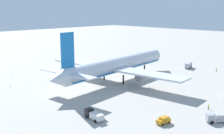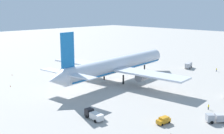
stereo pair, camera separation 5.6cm
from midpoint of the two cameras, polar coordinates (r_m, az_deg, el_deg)
The scene contains 10 objects.
ground_plane at distance 125.32m, azimuth 1.18°, elevation -2.78°, with size 600.00×600.00×0.00m, color #ADA8A0.
airliner at distance 122.77m, azimuth 0.81°, elevation 0.34°, with size 74.84×68.38×23.46m.
service_truck_1 at distance 156.39m, azimuth 15.28°, elevation 0.37°, with size 7.33×4.30×2.97m.
service_truck_3 at distance 85.74m, azimuth 20.81°, elevation -9.61°, with size 6.35×5.95×2.50m.
service_truck_4 at distance 82.52m, azimuth -3.76°, elevation -9.71°, with size 2.99×6.97×2.62m.
service_van at distance 80.89m, azimuth 10.45°, elevation -10.61°, with size 4.45×2.50×1.97m.
ground_worker_0 at distance 95.23m, azimuth 19.05°, elevation -7.69°, with size 0.54×0.54×1.73m.
ground_worker_1 at distance 152.55m, azimuth 20.50°, elevation -0.54°, with size 0.45×0.45×1.78m.
traffic_cone_0 at distance 123.03m, azimuth -20.02°, elevation -3.66°, with size 0.36×0.36×0.55m, color orange.
traffic_cone_1 at distance 143.23m, azimuth -19.71°, elevation -1.51°, with size 0.36×0.36×0.55m, color orange.
Camera 1 is at (-87.61, -83.82, 31.69)m, focal length 44.87 mm.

